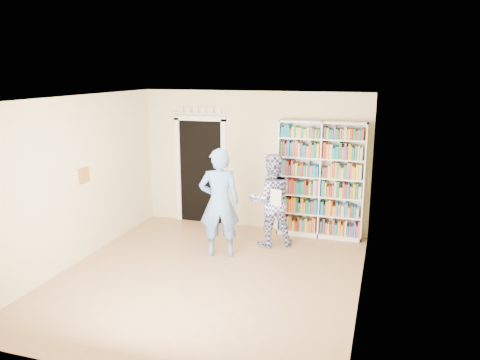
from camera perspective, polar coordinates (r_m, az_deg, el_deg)
name	(u,v)px	position (r m, az deg, el deg)	size (l,w,h in m)	color
floor	(208,277)	(7.32, -3.98, -11.74)	(5.00, 5.00, 0.00)	#A06F4D
ceiling	(204,99)	(6.64, -4.36, 9.88)	(5.00, 5.00, 0.00)	white
wall_back	(253,161)	(9.16, 1.62, 2.36)	(4.50, 4.50, 0.00)	beige
wall_left	(76,181)	(7.95, -19.42, -0.13)	(5.00, 5.00, 0.00)	beige
wall_right	(365,205)	(6.40, 14.95, -2.97)	(5.00, 5.00, 0.00)	beige
bookshelf	(321,179)	(8.80, 9.81, 0.06)	(1.59, 0.30, 2.19)	white
doorway	(201,166)	(9.53, -4.80, 1.70)	(1.10, 0.08, 2.43)	black
wall_art	(84,175)	(8.08, -18.49, 0.52)	(0.03, 0.25, 0.25)	brown
man_blue	(219,203)	(7.82, -2.52, -2.78)	(0.68, 0.44, 1.85)	#608DD6
man_plaid	(271,200)	(8.31, 3.78, -2.46)	(0.81, 0.63, 1.67)	navy
paper_sheet	(276,198)	(7.99, 4.38, -2.15)	(0.20, 0.01, 0.29)	white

